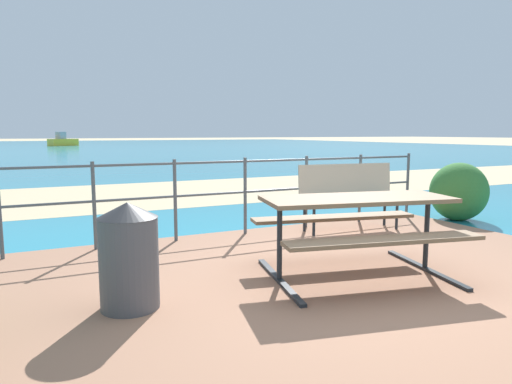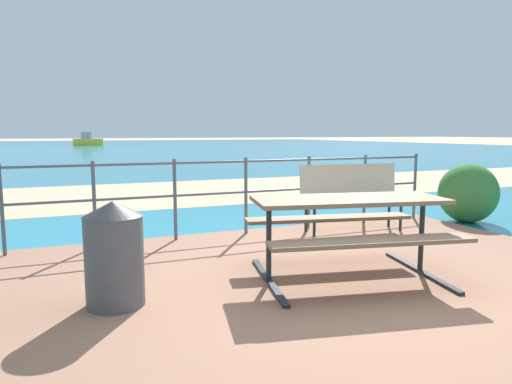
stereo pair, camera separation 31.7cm
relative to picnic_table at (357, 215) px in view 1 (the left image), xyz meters
The scene contains 10 objects.
ground_plane 0.71m from the picnic_table, 134.01° to the right, with size 240.00×240.00×0.00m, color tan.
patio_paving 0.68m from the picnic_table, 134.01° to the right, with size 6.40×5.20×0.06m, color #996B51.
sea_water 39.82m from the picnic_table, 90.26° to the left, with size 90.00×90.00×0.01m, color teal.
beach_strip 7.33m from the picnic_table, 91.40° to the left, with size 54.00×4.82×0.01m, color tan.
picnic_table is the anchor object (origin of this frame).
park_bench 2.21m from the picnic_table, 54.59° to the left, with size 1.52×0.59×0.94m.
railing_fence 2.19m from the picnic_table, 94.69° to the left, with size 5.94×0.04×1.05m.
trash_bin 2.14m from the picnic_table, behind, with size 0.47×0.47×0.85m.
shrub_right 3.95m from the picnic_table, 26.99° to the left, with size 0.92×0.92×0.96m, color #387533.
boat_near 51.38m from the picnic_table, 89.60° to the left, with size 3.52×2.54×1.51m.
Camera 1 is at (-2.59, -3.28, 1.45)m, focal length 32.12 mm.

